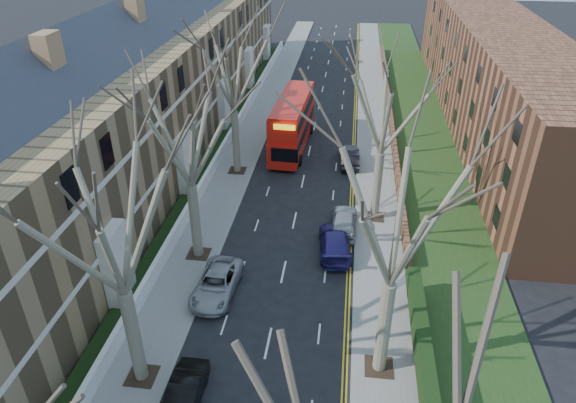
% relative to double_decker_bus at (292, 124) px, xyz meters
% --- Properties ---
extents(pavement_left, '(3.00, 102.00, 0.12)m').
position_rel_double_decker_bus_xyz_m(pavement_left, '(-4.34, 5.40, -2.23)').
color(pavement_left, slate).
rests_on(pavement_left, ground).
extents(pavement_right, '(3.00, 102.00, 0.12)m').
position_rel_double_decker_bus_xyz_m(pavement_right, '(7.66, 5.40, -2.23)').
color(pavement_right, slate).
rests_on(pavement_right, ground).
extents(terrace_left, '(9.70, 78.00, 13.60)m').
position_rel_double_decker_bus_xyz_m(terrace_left, '(-11.98, -2.60, 3.24)').
color(terrace_left, olive).
rests_on(terrace_left, ground).
extents(flats_right, '(13.97, 54.00, 10.00)m').
position_rel_double_decker_bus_xyz_m(flats_right, '(19.12, 9.40, 2.69)').
color(flats_right, brown).
rests_on(flats_right, ground).
extents(front_wall_left, '(0.30, 78.00, 1.00)m').
position_rel_double_decker_bus_xyz_m(front_wall_left, '(-5.99, -2.60, -1.67)').
color(front_wall_left, white).
rests_on(front_wall_left, ground).
extents(grass_verge_right, '(6.00, 102.00, 0.06)m').
position_rel_double_decker_bus_xyz_m(grass_verge_right, '(12.16, 5.40, -2.14)').
color(grass_verge_right, '#1B3814').
rests_on(grass_verge_right, ground).
extents(tree_left_mid, '(10.50, 10.50, 14.71)m').
position_rel_double_decker_bus_xyz_m(tree_left_mid, '(-4.04, -27.60, 7.27)').
color(tree_left_mid, '#675E4A').
rests_on(tree_left_mid, ground).
extents(tree_left_far, '(10.15, 10.15, 14.22)m').
position_rel_double_decker_bus_xyz_m(tree_left_far, '(-4.04, -17.60, 6.95)').
color(tree_left_far, '#675E4A').
rests_on(tree_left_far, ground).
extents(tree_left_dist, '(10.50, 10.50, 14.71)m').
position_rel_double_decker_bus_xyz_m(tree_left_dist, '(-4.04, -5.60, 7.27)').
color(tree_left_dist, '#675E4A').
rests_on(tree_left_dist, ground).
extents(tree_right_mid, '(10.50, 10.50, 14.71)m').
position_rel_double_decker_bus_xyz_m(tree_right_mid, '(7.36, -25.60, 7.27)').
color(tree_right_mid, '#675E4A').
rests_on(tree_right_mid, ground).
extents(tree_right_far, '(10.15, 10.15, 14.22)m').
position_rel_double_decker_bus_xyz_m(tree_right_far, '(7.36, -11.60, 6.95)').
color(tree_right_far, '#675E4A').
rests_on(tree_right_far, ground).
extents(double_decker_bus, '(3.22, 11.25, 4.65)m').
position_rel_double_decker_bus_xyz_m(double_decker_bus, '(0.00, 0.00, 0.00)').
color(double_decker_bus, red).
rests_on(double_decker_bus, ground).
extents(car_left_mid, '(1.43, 4.03, 1.32)m').
position_rel_double_decker_bus_xyz_m(car_left_mid, '(-1.50, -28.85, -1.63)').
color(car_left_mid, black).
rests_on(car_left_mid, ground).
extents(car_left_far, '(2.48, 4.99, 1.36)m').
position_rel_double_decker_bus_xyz_m(car_left_far, '(-1.95, -21.03, -1.61)').
color(car_left_far, '#97979C').
rests_on(car_left_far, ground).
extents(car_right_near, '(2.49, 5.18, 1.46)m').
position_rel_double_decker_bus_xyz_m(car_right_near, '(4.72, -16.01, -1.56)').
color(car_right_near, '#1D1753').
rests_on(car_right_near, ground).
extents(car_right_mid, '(1.85, 4.47, 1.51)m').
position_rel_double_decker_bus_xyz_m(car_right_mid, '(5.23, -13.46, -1.53)').
color(car_right_mid, '#94979C').
rests_on(car_right_mid, ground).
extents(car_right_far, '(1.88, 4.59, 1.48)m').
position_rel_double_decker_bus_xyz_m(car_right_far, '(5.33, -2.80, -1.55)').
color(car_right_far, black).
rests_on(car_right_far, ground).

